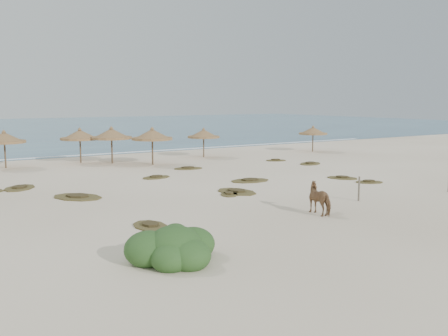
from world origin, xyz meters
The scene contains 24 objects.
ground centered at (0.00, 0.00, 0.00)m, with size 160.00×160.00×0.00m, color #F1E0C6.
ocean centered at (0.00, 75.00, 0.00)m, with size 200.00×100.00×0.01m, color #24506E.
foam_line centered at (0.00, 26.00, 0.00)m, with size 70.00×0.60×0.01m, color white.
palapa_1 centered at (-9.49, 20.30, 2.31)m, with size 3.61×3.61×2.98m.
palapa_2 centered at (-1.55, 18.71, 2.40)m, with size 3.77×3.77×3.10m.
palapa_3 centered at (-3.67, 20.36, 2.30)m, with size 3.25×3.25×2.97m.
palapa_4 centered at (0.91, 16.11, 2.40)m, with size 3.38×3.38×3.09m.
palapa_5 centered at (7.06, 18.43, 2.11)m, with size 3.72×3.72×2.72m.
palapa_6 centered at (18.87, 16.76, 2.07)m, with size 3.64×3.64×2.67m.
horse centered at (0.11, -4.19, 0.73)m, with size 0.79×1.73×1.46m, color brown.
fence_post_near centered at (3.87, -3.05, 0.64)m, with size 0.10×0.10×1.29m, color #6C6051.
bush centered at (-8.72, -6.68, 0.46)m, with size 3.12×2.75×1.40m.
scrub_1 centered at (-8.25, 5.74, 0.05)m, with size 3.19×3.53×0.16m.
scrub_2 centered at (-0.94, 1.94, 0.05)m, with size 1.56×1.75×0.16m.
scrub_3 centered at (2.78, 5.17, 0.05)m, with size 2.82×2.01×0.16m.
scrub_4 centered at (8.64, 2.74, 0.05)m, with size 2.18×2.44×0.16m.
scrub_5 centered at (11.95, 9.53, 0.05)m, with size 2.77×2.39×0.16m.
scrub_6 centered at (-10.35, 10.34, 0.05)m, with size 2.69×2.95×0.16m.
scrub_7 centered at (2.16, 12.41, 0.05)m, with size 2.52×1.96×0.16m.
scrub_9 centered at (-0.13, 2.40, 0.05)m, with size 2.08×2.89×0.16m.
scrub_10 centered at (10.94, 12.75, 0.05)m, with size 2.10×1.81×0.16m.
scrub_11 centered at (-7.50, -2.07, 0.05)m, with size 1.34×2.04×0.16m.
scrub_12 centered at (8.84, 0.61, 0.05)m, with size 2.09×1.84×0.16m.
scrub_13 centered at (-1.77, 9.70, 0.05)m, with size 2.35×1.82×0.16m.
Camera 1 is at (-15.80, -20.77, 5.26)m, focal length 40.00 mm.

